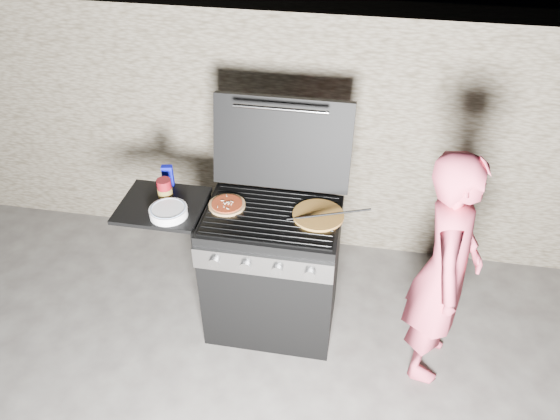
% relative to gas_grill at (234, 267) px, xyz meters
% --- Properties ---
extents(ground, '(50.00, 50.00, 0.00)m').
position_rel_gas_grill_xyz_m(ground, '(0.25, 0.00, -0.46)').
color(ground, '#3D3834').
extents(stone_wall, '(8.00, 0.35, 1.80)m').
position_rel_gas_grill_xyz_m(stone_wall, '(0.25, 1.05, 0.44)').
color(stone_wall, gray).
rests_on(stone_wall, ground).
extents(gas_grill, '(1.34, 0.79, 0.91)m').
position_rel_gas_grill_xyz_m(gas_grill, '(0.00, 0.00, 0.00)').
color(gas_grill, black).
rests_on(gas_grill, ground).
extents(pizza_topped, '(0.24, 0.24, 0.02)m').
position_rel_gas_grill_xyz_m(pizza_topped, '(-0.02, 0.03, 0.47)').
color(pizza_topped, tan).
rests_on(pizza_topped, gas_grill).
extents(pizza_plain, '(0.35, 0.35, 0.02)m').
position_rel_gas_grill_xyz_m(pizza_plain, '(0.52, 0.03, 0.46)').
color(pizza_plain, '#B78C32').
rests_on(pizza_plain, gas_grill).
extents(sauce_jar, '(0.09, 0.09, 0.13)m').
position_rel_gas_grill_xyz_m(sauce_jar, '(-0.41, 0.05, 0.51)').
color(sauce_jar, maroon).
rests_on(sauce_jar, gas_grill).
extents(blue_carton, '(0.07, 0.05, 0.14)m').
position_rel_gas_grill_xyz_m(blue_carton, '(-0.44, 0.19, 0.52)').
color(blue_carton, '#080CAB').
rests_on(blue_carton, gas_grill).
extents(plate_stack, '(0.29, 0.29, 0.05)m').
position_rel_gas_grill_xyz_m(plate_stack, '(-0.34, -0.10, 0.47)').
color(plate_stack, white).
rests_on(plate_stack, gas_grill).
extents(person, '(0.43, 0.59, 1.51)m').
position_rel_gas_grill_xyz_m(person, '(1.25, -0.14, 0.30)').
color(person, '#E04C66').
rests_on(person, ground).
extents(tongs, '(0.47, 0.08, 0.10)m').
position_rel_gas_grill_xyz_m(tongs, '(0.58, 0.00, 0.50)').
color(tongs, black).
rests_on(tongs, gas_grill).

